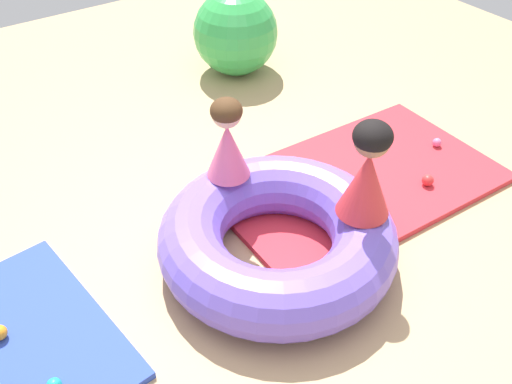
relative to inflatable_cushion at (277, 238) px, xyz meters
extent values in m
plane|color=tan|center=(-0.13, 0.06, -0.17)|extent=(8.00, 8.00, 0.00)
cube|color=red|center=(0.83, 0.26, -0.15)|extent=(1.82, 1.13, 0.04)
torus|color=#7056D1|center=(0.00, 0.00, 0.00)|extent=(1.28, 1.28, 0.35)
cone|color=red|center=(0.37, -0.23, 0.35)|extent=(0.39, 0.39, 0.36)
sphere|color=#936647|center=(0.37, -0.23, 0.62)|extent=(0.18, 0.18, 0.18)
ellipsoid|color=black|center=(0.37, -0.23, 0.64)|extent=(0.19, 0.19, 0.15)
cone|color=#E5608E|center=(-0.02, 0.43, 0.33)|extent=(0.33, 0.33, 0.32)
sphere|color=#DBAD89|center=(-0.02, 0.43, 0.57)|extent=(0.16, 0.16, 0.16)
ellipsoid|color=#472D19|center=(-0.02, 0.43, 0.58)|extent=(0.17, 0.17, 0.14)
sphere|color=pink|center=(1.53, 0.23, -0.10)|extent=(0.06, 0.06, 0.06)
sphere|color=red|center=(1.15, -0.03, -0.10)|extent=(0.07, 0.07, 0.07)
sphere|color=green|center=(1.05, 2.00, 0.17)|extent=(0.69, 0.69, 0.69)
camera|label=1|loc=(-1.39, -1.80, 2.15)|focal=41.10mm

